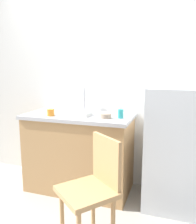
% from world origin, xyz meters
% --- Properties ---
extents(ground_plane, '(8.00, 8.00, 0.00)m').
position_xyz_m(ground_plane, '(0.00, 0.00, 0.00)').
color(ground_plane, '#9E998E').
extents(back_wall, '(4.80, 0.10, 2.67)m').
position_xyz_m(back_wall, '(0.00, 1.00, 1.34)').
color(back_wall, silver).
rests_on(back_wall, ground_plane).
extents(cabinet_base, '(1.19, 0.60, 0.87)m').
position_xyz_m(cabinet_base, '(-0.13, 0.65, 0.43)').
color(cabinet_base, tan).
rests_on(cabinet_base, ground_plane).
extents(countertop, '(1.23, 0.64, 0.04)m').
position_xyz_m(countertop, '(-0.13, 0.65, 0.89)').
color(countertop, '#B7B7BC').
rests_on(countertop, cabinet_base).
extents(faucet, '(0.02, 0.02, 0.28)m').
position_xyz_m(faucet, '(-0.17, 0.90, 1.05)').
color(faucet, '#B7B7BC').
rests_on(faucet, countertop).
extents(refrigerator, '(0.63, 0.59, 1.24)m').
position_xyz_m(refrigerator, '(0.96, 0.65, 0.62)').
color(refrigerator, silver).
rests_on(refrigerator, ground_plane).
extents(chair, '(0.56, 0.56, 0.89)m').
position_xyz_m(chair, '(0.33, -0.15, 0.50)').
color(chair, tan).
rests_on(chair, ground_plane).
extents(dish_tray, '(0.28, 0.20, 0.05)m').
position_xyz_m(dish_tray, '(-0.12, 0.59, 0.93)').
color(dish_tray, white).
rests_on(dish_tray, countertop).
extents(terracotta_bowl, '(0.12, 0.12, 0.05)m').
position_xyz_m(terracotta_bowl, '(0.22, 0.54, 0.93)').
color(terracotta_bowl, gray).
rests_on(terracotta_bowl, countertop).
extents(cup_orange, '(0.08, 0.08, 0.08)m').
position_xyz_m(cup_orange, '(-0.39, 0.47, 0.95)').
color(cup_orange, orange).
rests_on(cup_orange, countertop).
extents(cup_white, '(0.07, 0.07, 0.11)m').
position_xyz_m(cup_white, '(0.33, 0.73, 0.96)').
color(cup_white, white).
rests_on(cup_white, countertop).
extents(cup_teal, '(0.06, 0.06, 0.09)m').
position_xyz_m(cup_teal, '(0.37, 0.59, 0.96)').
color(cup_teal, teal).
rests_on(cup_teal, countertop).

